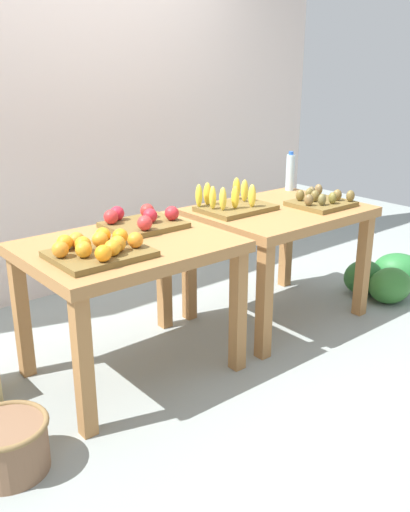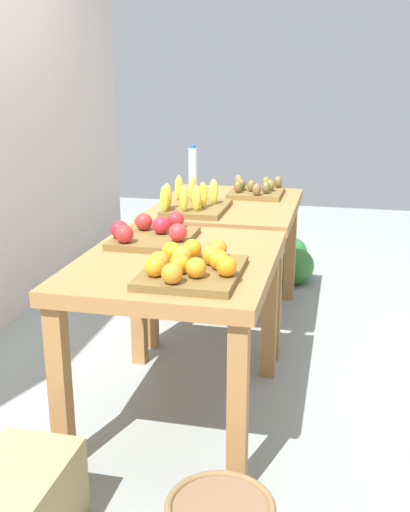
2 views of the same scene
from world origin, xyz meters
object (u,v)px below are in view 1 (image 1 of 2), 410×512
object	(u,v)px
orange_bin	(98,248)
wicker_basket	(9,445)
apple_bin	(142,221)
water_bottle	(290,172)
display_table_right	(279,224)
banana_crate	(233,203)
display_table_left	(128,262)
watermelon_pile	(386,277)
kiwi_bin	(321,201)

from	to	relation	value
orange_bin	wicker_basket	distance (m)	0.92
apple_bin	water_bottle	world-z (taller)	water_bottle
display_table_right	wicker_basket	world-z (taller)	display_table_right
banana_crate	display_table_left	bearing A→B (deg)	-170.75
display_table_left	watermelon_pile	bearing A→B (deg)	-7.13
banana_crate	kiwi_bin	xyz separation A→B (m)	(0.51, -0.27, -0.01)
display_table_left	kiwi_bin	distance (m)	1.37
display_table_right	kiwi_bin	world-z (taller)	kiwi_bin
apple_bin	kiwi_bin	bearing A→B (deg)	-14.65
kiwi_bin	banana_crate	bearing A→B (deg)	152.41
display_table_left	display_table_right	size ratio (longest dim) A/B	1.00
water_bottle	wicker_basket	xyz separation A→B (m)	(-2.38, -0.67, -0.75)
apple_bin	water_bottle	size ratio (longest dim) A/B	1.50
water_bottle	display_table_left	bearing A→B (deg)	-168.54
apple_bin	display_table_right	bearing A→B (deg)	-10.61
apple_bin	display_table_left	bearing A→B (deg)	-140.14
orange_bin	apple_bin	bearing A→B (deg)	33.43
display_table_right	banana_crate	size ratio (longest dim) A/B	2.35
display_table_right	water_bottle	size ratio (longest dim) A/B	3.77
apple_bin	banana_crate	size ratio (longest dim) A/B	0.94
display_table_right	orange_bin	world-z (taller)	orange_bin
display_table_left	wicker_basket	size ratio (longest dim) A/B	3.04
kiwi_bin	wicker_basket	xyz separation A→B (m)	(-2.18, -0.22, -0.66)
apple_bin	wicker_basket	xyz separation A→B (m)	(-1.03, -0.52, -0.66)
banana_crate	wicker_basket	distance (m)	1.86
display_table_left	apple_bin	world-z (taller)	apple_bin
kiwi_bin	apple_bin	bearing A→B (deg)	165.35
display_table_left	watermelon_pile	world-z (taller)	display_table_left
apple_bin	banana_crate	xyz separation A→B (m)	(0.64, -0.03, 0.01)
kiwi_bin	water_bottle	size ratio (longest dim) A/B	1.33
wicker_basket	display_table_right	bearing A→B (deg)	10.21
display_table_left	orange_bin	size ratio (longest dim) A/B	2.30
orange_bin	water_bottle	world-z (taller)	water_bottle
water_bottle	wicker_basket	distance (m)	2.58
water_bottle	wicker_basket	bearing A→B (deg)	-164.37
display_table_left	kiwi_bin	size ratio (longest dim) A/B	2.84
orange_bin	apple_bin	xyz separation A→B (m)	(0.44, 0.29, -0.00)
kiwi_bin	wicker_basket	size ratio (longest dim) A/B	1.07
display_table_left	apple_bin	xyz separation A→B (m)	(0.21, 0.17, 0.15)
watermelon_pile	wicker_basket	size ratio (longest dim) A/B	1.98
display_table_right	orange_bin	xyz separation A→B (m)	(-1.35, -0.12, 0.15)
display_table_right	orange_bin	size ratio (longest dim) A/B	2.30
kiwi_bin	orange_bin	bearing A→B (deg)	179.47
apple_bin	watermelon_pile	world-z (taller)	apple_bin
wicker_basket	watermelon_pile	bearing A→B (deg)	1.98
watermelon_pile	banana_crate	bearing A→B (deg)	161.55
orange_bin	water_bottle	bearing A→B (deg)	13.58
banana_crate	wicker_basket	bearing A→B (deg)	-163.71
display_table_right	banana_crate	distance (m)	0.34
display_table_right	watermelon_pile	bearing A→B (deg)	-15.72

